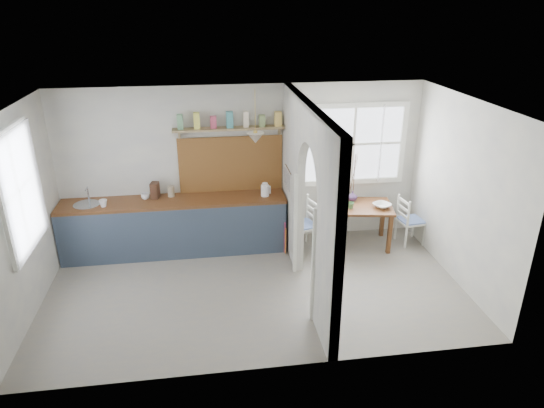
{
  "coord_description": "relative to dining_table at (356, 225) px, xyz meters",
  "views": [
    {
      "loc": [
        -0.61,
        -5.81,
        3.78
      ],
      "look_at": [
        0.29,
        0.43,
        1.11
      ],
      "focal_mm": 32.0,
      "sensor_mm": 36.0,
      "label": 1
    }
  ],
  "objects": [
    {
      "name": "mug_b",
      "position": [
        -3.36,
        0.25,
        0.6
      ],
      "size": [
        0.14,
        0.14,
        0.1
      ],
      "primitive_type": "imported",
      "rotation": [
        0.0,
        0.0,
        -0.13
      ],
      "color": "silver",
      "rests_on": "counter"
    },
    {
      "name": "ceiling",
      "position": [
        -1.79,
        -1.14,
        2.25
      ],
      "size": [
        5.8,
        3.2,
        0.01
      ],
      "primitive_type": "cube",
      "color": "beige",
      "rests_on": "walls"
    },
    {
      "name": "pendant_lamp",
      "position": [
        -1.64,
        0.01,
        1.53
      ],
      "size": [
        0.26,
        0.26,
        0.16
      ],
      "primitive_type": "cone",
      "color": "beige",
      "rests_on": "ceiling"
    },
    {
      "name": "table_cup",
      "position": [
        -0.14,
        -0.1,
        0.4
      ],
      "size": [
        0.11,
        0.11,
        0.1
      ],
      "primitive_type": "imported",
      "rotation": [
        0.0,
        0.0,
        0.02
      ],
      "color": "#487643",
      "rests_on": "dining_table"
    },
    {
      "name": "nook_window",
      "position": [
        0.01,
        0.42,
        1.25
      ],
      "size": [
        1.76,
        0.1,
        1.3
      ],
      "primitive_type": null,
      "color": "white",
      "rests_on": "walls"
    },
    {
      "name": "mug_a",
      "position": [
        -3.96,
        0.04,
        0.61
      ],
      "size": [
        0.14,
        0.14,
        0.11
      ],
      "primitive_type": "imported",
      "rotation": [
        0.0,
        0.0,
        0.18
      ],
      "color": "white",
      "rests_on": "counter"
    },
    {
      "name": "floor",
      "position": [
        -1.79,
        -1.14,
        -0.35
      ],
      "size": [
        5.8,
        3.2,
        0.01
      ],
      "primitive_type": "cube",
      "color": "gray",
      "rests_on": "ground"
    },
    {
      "name": "towel_magenta",
      "position": [
        -1.21,
        -0.16,
        -0.07
      ],
      "size": [
        0.02,
        0.03,
        0.52
      ],
      "primitive_type": "cube",
      "color": "#AC3361",
      "rests_on": "counter"
    },
    {
      "name": "dining_table",
      "position": [
        0.0,
        0.0,
        0.0
      ],
      "size": [
        1.22,
        0.92,
        0.7
      ],
      "primitive_type": null,
      "rotation": [
        0.0,
        0.0,
        -0.17
      ],
      "color": "#53361D",
      "rests_on": "floor"
    },
    {
      "name": "jar",
      "position": [
        -2.96,
        0.32,
        0.64
      ],
      "size": [
        0.11,
        0.11,
        0.17
      ],
      "primitive_type": "cylinder",
      "rotation": [
        0.0,
        0.0,
        -0.05
      ],
      "color": "gray",
      "rests_on": "counter"
    },
    {
      "name": "towel_orange",
      "position": [
        -1.21,
        -0.22,
        -0.1
      ],
      "size": [
        0.02,
        0.03,
        0.44
      ],
      "primitive_type": "cube",
      "color": "#C46427",
      "rests_on": "counter"
    },
    {
      "name": "chair_right",
      "position": [
        0.91,
        -0.09,
        0.07
      ],
      "size": [
        0.42,
        0.42,
        0.83
      ],
      "primitive_type": null,
      "rotation": [
        0.0,
        0.0,
        1.7
      ],
      "color": "silver",
      "rests_on": "floor"
    },
    {
      "name": "utensil_rail",
      "position": [
        -1.18,
        -0.24,
        1.1
      ],
      "size": [
        0.02,
        0.5,
        0.02
      ],
      "primitive_type": "cylinder",
      "rotation": [
        1.57,
        0.0,
        0.0
      ],
      "color": "silver",
      "rests_on": "partition"
    },
    {
      "name": "partition",
      "position": [
        -1.09,
        -1.08,
        1.1
      ],
      "size": [
        0.12,
        3.2,
        2.6
      ],
      "color": "beige",
      "rests_on": "floor"
    },
    {
      "name": "backsplash",
      "position": [
        -2.0,
        0.43,
        1.0
      ],
      "size": [
        1.65,
        0.03,
        0.9
      ],
      "primitive_type": "cube",
      "color": "#925D22",
      "rests_on": "walls"
    },
    {
      "name": "counter",
      "position": [
        -2.92,
        0.19,
        0.11
      ],
      "size": [
        3.5,
        0.6,
        0.9
      ],
      "color": "#53361D",
      "rests_on": "floor"
    },
    {
      "name": "kettle",
      "position": [
        -1.49,
        0.12,
        0.66
      ],
      "size": [
        0.22,
        0.2,
        0.21
      ],
      "primitive_type": null,
      "rotation": [
        0.0,
        0.0,
        -0.37
      ],
      "color": "white",
      "rests_on": "counter"
    },
    {
      "name": "plate",
      "position": [
        -0.4,
        -0.09,
        0.35
      ],
      "size": [
        0.18,
        0.18,
        0.01
      ],
      "primitive_type": "cylinder",
      "rotation": [
        0.0,
        0.0,
        0.1
      ],
      "color": "black",
      "rests_on": "dining_table"
    },
    {
      "name": "kitchen_window",
      "position": [
        -4.66,
        -1.14,
        1.3
      ],
      "size": [
        0.1,
        1.16,
        1.5
      ],
      "primitive_type": null,
      "color": "white",
      "rests_on": "walls"
    },
    {
      "name": "sink",
      "position": [
        -4.22,
        0.16,
        0.54
      ],
      "size": [
        0.4,
        0.4,
        0.02
      ],
      "primitive_type": "cylinder",
      "color": "silver",
      "rests_on": "counter"
    },
    {
      "name": "shelf",
      "position": [
        -2.0,
        0.35,
        1.65
      ],
      "size": [
        1.75,
        0.2,
        0.21
      ],
      "color": "#8B7651",
      "rests_on": "walls"
    },
    {
      "name": "walls",
      "position": [
        -1.79,
        -1.14,
        0.95
      ],
      "size": [
        5.81,
        3.21,
        2.6
      ],
      "color": "beige",
      "rests_on": "floor"
    },
    {
      "name": "knife_block",
      "position": [
        -3.21,
        0.29,
        0.68
      ],
      "size": [
        0.14,
        0.18,
        0.25
      ],
      "primitive_type": "cube",
      "rotation": [
        0.0,
        0.0,
        -0.19
      ],
      "color": "#442719",
      "rests_on": "counter"
    },
    {
      "name": "vase",
      "position": [
        -0.02,
        0.2,
        0.43
      ],
      "size": [
        0.17,
        0.17,
        0.16
      ],
      "primitive_type": "imported",
      "rotation": [
        0.0,
        0.0,
        -0.1
      ],
      "color": "#3F2850",
      "rests_on": "dining_table"
    },
    {
      "name": "bowl",
      "position": [
        0.37,
        -0.14,
        0.38
      ],
      "size": [
        0.36,
        0.36,
        0.07
      ],
      "primitive_type": "imported",
      "rotation": [
        0.0,
        0.0,
        0.44
      ],
      "color": "silver",
      "rests_on": "dining_table"
    },
    {
      "name": "chair_left",
      "position": [
        -0.9,
        -0.05,
        0.08
      ],
      "size": [
        0.49,
        0.49,
        0.86
      ],
      "primitive_type": null,
      "rotation": [
        0.0,
        0.0,
        -1.27
      ],
      "color": "silver",
      "rests_on": "floor"
    }
  ]
}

